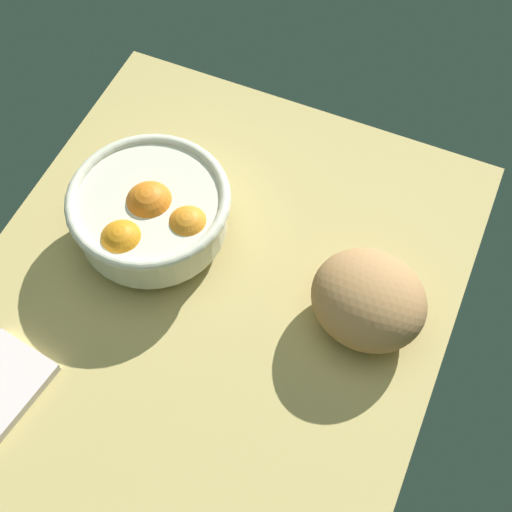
# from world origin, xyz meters

# --- Properties ---
(ground_plane) EXTENTS (0.83, 0.65, 0.03)m
(ground_plane) POSITION_xyz_m (0.00, 0.00, -0.01)
(ground_plane) COLOR tan
(fruit_bowl) EXTENTS (0.23, 0.23, 0.11)m
(fruit_bowl) POSITION_xyz_m (-0.09, -0.11, 0.06)
(fruit_bowl) COLOR silver
(fruit_bowl) RESTS_ON ground
(bread_loaf) EXTENTS (0.18, 0.19, 0.11)m
(bread_loaf) POSITION_xyz_m (-0.08, 0.21, 0.05)
(bread_loaf) COLOR tan
(bread_loaf) RESTS_ON ground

